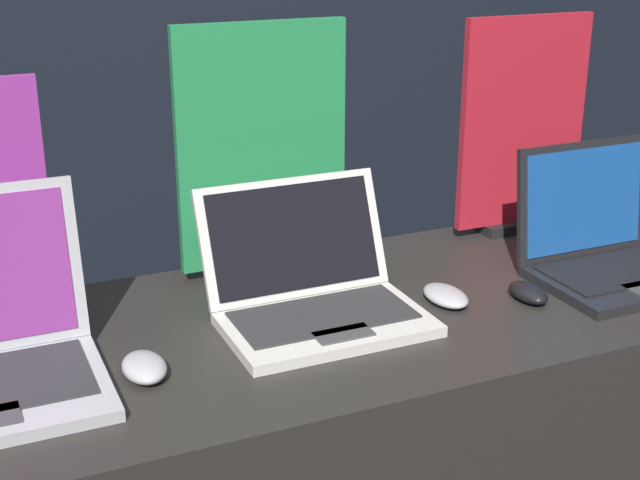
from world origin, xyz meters
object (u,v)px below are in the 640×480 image
object	(u,v)px
laptop_back	(606,247)
promo_stand_back	(522,131)
mouse_back	(528,293)
mouse_front	(144,367)
promo_stand_middle	(263,157)
laptop_middle	(313,289)
mouse_middle	(446,296)

from	to	relation	value
laptop_back	promo_stand_back	bearing A→B (deg)	90.00
mouse_back	mouse_front	bearing A→B (deg)	179.74
promo_stand_middle	mouse_back	xyz separation A→B (m)	(0.41, -0.35, -0.23)
laptop_back	mouse_back	size ratio (longest dim) A/B	3.27
laptop_middle	promo_stand_back	distance (m)	0.70
laptop_middle	promo_stand_back	bearing A→B (deg)	21.60
promo_stand_back	mouse_middle	bearing A→B (deg)	-141.62
mouse_middle	promo_stand_back	distance (m)	0.52
laptop_back	mouse_back	distance (m)	0.23
mouse_front	mouse_middle	xyz separation A→B (m)	(0.59, 0.05, -0.00)
mouse_middle	mouse_back	world-z (taller)	mouse_back
mouse_middle	promo_stand_middle	distance (m)	0.45
promo_stand_back	promo_stand_middle	bearing A→B (deg)	179.75
mouse_front	laptop_middle	world-z (taller)	laptop_middle
promo_stand_middle	laptop_back	world-z (taller)	promo_stand_middle
promo_stand_middle	laptop_back	size ratio (longest dim) A/B	1.58
laptop_middle	mouse_back	xyz separation A→B (m)	(0.41, -0.10, -0.04)
mouse_back	laptop_back	bearing A→B (deg)	11.28
mouse_middle	laptop_middle	bearing A→B (deg)	170.08
laptop_middle	promo_stand_middle	bearing A→B (deg)	90.00
mouse_front	mouse_back	size ratio (longest dim) A/B	1.09
mouse_back	promo_stand_back	bearing A→B (deg)	57.83
laptop_back	mouse_back	bearing A→B (deg)	-168.72
laptop_middle	promo_stand_back	world-z (taller)	promo_stand_back
promo_stand_middle	promo_stand_back	distance (m)	0.62
laptop_middle	promo_stand_middle	size ratio (longest dim) A/B	0.71
laptop_back	mouse_front	bearing A→B (deg)	-177.60
promo_stand_middle	mouse_back	distance (m)	0.58
promo_stand_middle	promo_stand_back	size ratio (longest dim) A/B	1.03
mouse_middle	mouse_back	distance (m)	0.16
laptop_middle	laptop_back	world-z (taller)	laptop_back
promo_stand_middle	laptop_back	bearing A→B (deg)	-26.19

